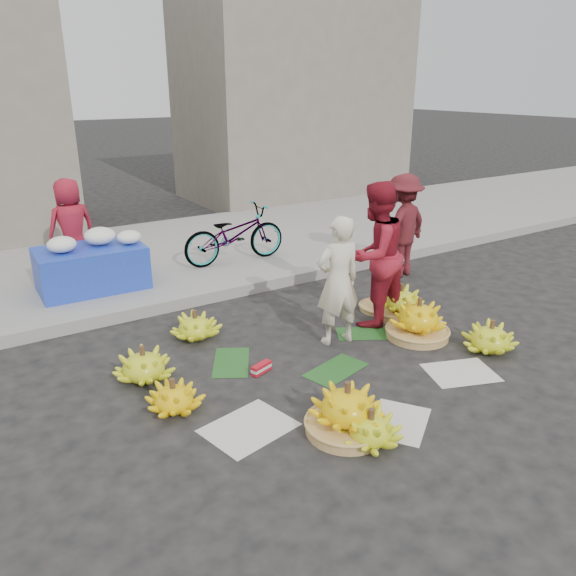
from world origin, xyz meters
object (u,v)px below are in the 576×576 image
banana_bunch_0 (173,397)px  bicycle (234,234)px  banana_bunch_4 (418,320)px  flower_table (92,265)px  vendor_cream (338,281)px

banana_bunch_0 → bicycle: 3.92m
banana_bunch_0 → banana_bunch_4: 2.85m
banana_bunch_4 → flower_table: size_ratio=0.56×
banana_bunch_0 → banana_bunch_4: size_ratio=0.81×
banana_bunch_0 → flower_table: flower_table is taller
vendor_cream → bicycle: 2.86m
banana_bunch_4 → bicycle: size_ratio=0.47×
flower_table → bicycle: 2.10m
banana_bunch_0 → bicycle: bicycle is taller
banana_bunch_4 → vendor_cream: (-0.83, 0.40, 0.50)m
banana_bunch_4 → bicycle: 3.31m
banana_bunch_0 → vendor_cream: 2.12m
vendor_cream → flower_table: (-1.86, 2.81, -0.26)m
vendor_cream → flower_table: size_ratio=1.04×
banana_bunch_0 → bicycle: bearing=54.7°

